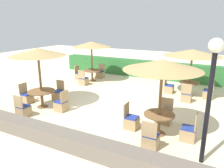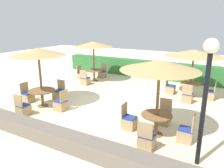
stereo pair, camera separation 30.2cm
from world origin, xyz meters
The scene contains 26 objects.
ground_plane centered at (0.00, 0.00, 0.00)m, with size 40.00×40.00×0.00m, color beige.
hedge_row centered at (0.00, 6.07, 0.56)m, with size 13.00×0.70×1.13m, color #2D6B33.
stone_border centered at (0.00, -3.45, 0.24)m, with size 10.00×0.56×0.49m, color #6B6056.
lamp_post centered at (4.26, -2.34, 2.35)m, with size 0.36×0.36×3.32m.
parasol_back_left centered at (-2.88, 3.42, 2.34)m, with size 2.40×2.40×2.51m.
round_table_back_left centered at (-2.88, 3.42, 0.58)m, with size 1.13×1.13×0.72m.
patio_chair_back_left_north centered at (-2.90, 4.48, 0.26)m, with size 0.46×0.46×0.93m.
patio_chair_back_left_west centered at (-3.85, 3.38, 0.26)m, with size 0.46×0.46×0.93m.
patio_chair_back_left_south centered at (-2.88, 2.44, 0.26)m, with size 0.46×0.46×0.93m.
parasol_back_right centered at (3.06, 3.24, 2.22)m, with size 2.79×2.79×2.39m.
round_table_back_right centered at (3.06, 3.24, 0.56)m, with size 1.01×1.01×0.72m.
patio_chair_back_right_east centered at (3.99, 3.25, 0.26)m, with size 0.46×0.46×0.93m.
patio_chair_back_right_west centered at (2.04, 3.26, 0.26)m, with size 0.46×0.46×0.93m.
patio_chair_back_right_south centered at (3.10, 2.29, 0.26)m, with size 0.46×0.46×0.93m.
parasol_front_right centered at (2.79, -1.38, 2.37)m, with size 2.49×2.49×2.55m.
round_table_front_right centered at (2.79, -1.38, 0.57)m, with size 1.03×1.03×0.74m.
patio_chair_front_right_north centered at (2.77, -0.42, 0.26)m, with size 0.46×0.46×0.93m.
patio_chair_front_right_east centered at (3.75, -1.33, 0.26)m, with size 0.46×0.46×0.93m.
patio_chair_front_right_south centered at (2.81, -2.32, 0.26)m, with size 0.46×0.46×0.93m.
patio_chair_front_right_west centered at (1.80, -1.41, 0.26)m, with size 0.46×0.46×0.93m.
parasol_front_left centered at (-2.49, -1.35, 2.45)m, with size 2.35×2.35×2.62m.
round_table_front_left centered at (-2.49, -1.35, 0.61)m, with size 1.18×1.18×0.76m.
patio_chair_front_left_west centered at (-3.52, -1.29, 0.26)m, with size 0.46×0.46×0.93m.
patio_chair_front_left_east centered at (-1.44, -1.31, 0.26)m, with size 0.46×0.46×0.93m.
patio_chair_front_left_north centered at (-2.52, -0.24, 0.26)m, with size 0.46×0.46×0.93m.
patio_chair_front_left_south centered at (-2.44, -2.45, 0.26)m, with size 0.46×0.46×0.93m.
Camera 2 is at (4.72, -7.88, 3.67)m, focal length 35.00 mm.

